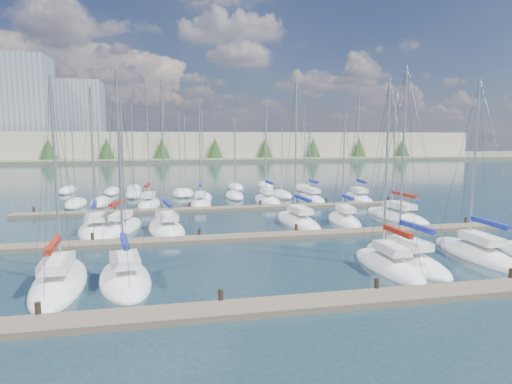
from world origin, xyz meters
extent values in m
plane|color=#1F363F|center=(0.00, 60.00, 0.00)|extent=(400.00, 400.00, 0.00)
cube|color=#6B5E4C|center=(0.00, 2.00, 0.15)|extent=(44.00, 1.80, 0.35)
cylinder|color=#2D261C|center=(-12.00, 2.90, 0.30)|extent=(0.26, 0.26, 1.10)
cylinder|color=#2D261C|center=(-4.00, 2.90, 0.30)|extent=(0.26, 0.26, 1.10)
cylinder|color=#2D261C|center=(4.00, 2.90, 0.30)|extent=(0.26, 0.26, 1.10)
cylinder|color=#2D261C|center=(12.00, 2.90, 0.30)|extent=(0.26, 0.26, 1.10)
cube|color=#6B5E4C|center=(0.00, 16.00, 0.15)|extent=(44.00, 1.80, 0.35)
cylinder|color=#2D261C|center=(-12.00, 16.90, 0.30)|extent=(0.26, 0.26, 1.10)
cylinder|color=#2D261C|center=(-4.00, 16.90, 0.30)|extent=(0.26, 0.26, 1.10)
cylinder|color=#2D261C|center=(4.00, 16.90, 0.30)|extent=(0.26, 0.26, 1.10)
cylinder|color=#2D261C|center=(12.00, 16.90, 0.30)|extent=(0.26, 0.26, 1.10)
cylinder|color=#2D261C|center=(20.00, 16.90, 0.30)|extent=(0.26, 0.26, 1.10)
cube|color=#6B5E4C|center=(0.00, 30.00, 0.15)|extent=(44.00, 1.80, 0.35)
cylinder|color=#2D261C|center=(-20.00, 30.90, 0.30)|extent=(0.26, 0.26, 1.10)
cylinder|color=#2D261C|center=(-12.00, 30.90, 0.30)|extent=(0.26, 0.26, 1.10)
cylinder|color=#2D261C|center=(-4.00, 30.90, 0.30)|extent=(0.26, 0.26, 1.10)
cylinder|color=#2D261C|center=(4.00, 30.90, 0.30)|extent=(0.26, 0.26, 1.10)
cylinder|color=#2D261C|center=(12.00, 30.90, 0.30)|extent=(0.26, 0.26, 1.10)
cylinder|color=#2D261C|center=(20.00, 30.90, 0.30)|extent=(0.26, 0.26, 1.10)
ellipsoid|color=white|center=(6.76, 6.79, 0.05)|extent=(2.37, 7.37, 1.60)
cube|color=maroon|center=(6.76, 6.79, 0.05)|extent=(1.23, 3.54, 0.12)
cube|color=silver|center=(6.76, 6.42, 1.35)|extent=(1.29, 2.59, 0.50)
cylinder|color=#9EA0A5|center=(6.75, 7.38, 6.29)|extent=(0.14, 0.14, 10.39)
cylinder|color=#9EA0A5|center=(6.77, 5.84, 2.40)|extent=(0.13, 3.09, 0.10)
cube|color=maroon|center=(6.77, 5.84, 2.52)|extent=(0.33, 2.84, 0.30)
ellipsoid|color=white|center=(8.51, 7.78, 0.05)|extent=(3.28, 8.47, 1.60)
cube|color=black|center=(8.51, 7.78, 0.05)|extent=(1.68, 4.08, 0.12)
cube|color=silver|center=(8.54, 7.37, 1.35)|extent=(1.68, 3.01, 0.50)
cylinder|color=#9EA0A5|center=(8.46, 8.45, 6.78)|extent=(0.14, 0.14, 11.37)
cylinder|color=#9EA0A5|center=(8.59, 6.71, 2.40)|extent=(0.36, 3.48, 0.10)
cube|color=navy|center=(8.59, 6.71, 2.52)|extent=(0.54, 3.22, 0.30)
ellipsoid|color=white|center=(17.72, 34.46, 0.05)|extent=(3.96, 9.49, 1.60)
cube|color=black|center=(17.72, 34.46, 0.05)|extent=(2.01, 4.57, 0.12)
cube|color=silver|center=(17.66, 34.00, 1.35)|extent=(1.92, 3.40, 0.50)
cylinder|color=#9EA0A5|center=(17.83, 35.19, 7.62)|extent=(0.14, 0.14, 13.04)
cylinder|color=#9EA0A5|center=(17.56, 33.27, 2.40)|extent=(0.65, 3.84, 0.10)
cube|color=navy|center=(17.56, 33.27, 2.52)|extent=(0.80, 3.56, 0.30)
ellipsoid|color=white|center=(15.93, 21.88, 0.05)|extent=(3.79, 9.93, 1.60)
cube|color=silver|center=(15.97, 21.39, 1.35)|extent=(1.93, 3.52, 0.50)
cylinder|color=#9EA0A5|center=(15.87, 22.65, 6.85)|extent=(0.14, 0.14, 11.49)
cylinder|color=#9EA0A5|center=(16.03, 20.62, 2.40)|extent=(0.43, 4.08, 0.10)
cube|color=maroon|center=(16.03, 20.62, 2.52)|extent=(0.60, 3.77, 0.30)
ellipsoid|color=white|center=(-10.25, 21.49, 0.05)|extent=(4.07, 7.96, 1.60)
cube|color=silver|center=(-10.35, 21.12, 1.35)|extent=(1.84, 2.90, 0.50)
cylinder|color=#9EA0A5|center=(-10.10, 22.08, 6.53)|extent=(0.14, 0.14, 10.85)
cylinder|color=#9EA0A5|center=(-10.51, 20.52, 2.40)|extent=(0.93, 3.13, 0.10)
cube|color=maroon|center=(-10.51, 20.52, 2.52)|extent=(1.05, 2.94, 0.30)
ellipsoid|color=white|center=(-8.79, 7.48, 0.05)|extent=(3.87, 7.70, 1.60)
cube|color=black|center=(-8.79, 7.48, 0.05)|extent=(1.96, 3.71, 0.12)
cube|color=silver|center=(-8.73, 7.12, 1.35)|extent=(1.90, 2.78, 0.50)
cylinder|color=#9EA0A5|center=(-8.88, 8.06, 6.40)|extent=(0.14, 0.14, 10.59)
cylinder|color=#9EA0A5|center=(-8.64, 6.53, 2.40)|extent=(0.58, 3.07, 0.10)
cube|color=navy|center=(-8.64, 6.53, 2.52)|extent=(0.74, 2.86, 0.30)
ellipsoid|color=white|center=(9.97, 20.88, 0.05)|extent=(2.82, 7.10, 1.60)
cube|color=black|center=(9.97, 20.88, 0.05)|extent=(1.44, 3.41, 0.12)
cube|color=silver|center=(9.94, 20.53, 1.35)|extent=(1.44, 2.52, 0.50)
cylinder|color=#9EA0A5|center=(10.02, 21.43, 5.60)|extent=(0.14, 0.14, 9.00)
cylinder|color=#9EA0A5|center=(9.90, 19.98, 2.40)|extent=(0.33, 2.91, 0.10)
cube|color=navy|center=(9.90, 19.98, 2.52)|extent=(0.51, 2.70, 0.30)
ellipsoid|color=white|center=(-8.58, 34.91, 0.05)|extent=(3.16, 8.25, 1.60)
cube|color=black|center=(-8.58, 34.91, 0.05)|extent=(1.61, 3.97, 0.12)
cube|color=silver|center=(-8.61, 34.50, 1.35)|extent=(1.59, 2.93, 0.50)
cylinder|color=#9EA0A5|center=(-8.52, 35.55, 7.44)|extent=(0.14, 0.14, 12.69)
cylinder|color=#9EA0A5|center=(-8.67, 33.86, 2.40)|extent=(0.41, 3.38, 0.10)
cube|color=maroon|center=(-8.67, 33.86, 2.52)|extent=(0.58, 3.13, 0.30)
ellipsoid|color=white|center=(5.86, 35.28, 0.05)|extent=(2.83, 8.00, 1.60)
cube|color=silver|center=(5.87, 34.89, 1.35)|extent=(1.52, 2.81, 0.50)
cylinder|color=#9EA0A5|center=(5.84, 35.92, 6.93)|extent=(0.14, 0.14, 11.65)
cylinder|color=#9EA0A5|center=(5.88, 34.25, 2.40)|extent=(0.18, 3.33, 0.10)
cube|color=navy|center=(5.88, 34.25, 2.52)|extent=(0.37, 3.07, 0.30)
ellipsoid|color=white|center=(-2.57, 34.12, 0.05)|extent=(3.06, 6.82, 1.60)
cube|color=silver|center=(-2.60, 33.79, 1.35)|extent=(1.55, 2.44, 0.50)
cylinder|color=#9EA0A5|center=(-2.52, 34.65, 6.50)|extent=(0.14, 0.14, 10.81)
cylinder|color=#9EA0A5|center=(-2.66, 33.27, 2.40)|extent=(0.38, 2.77, 0.10)
cube|color=navy|center=(-2.66, 33.27, 2.52)|extent=(0.56, 2.57, 0.30)
ellipsoid|color=white|center=(5.53, 21.36, 0.05)|extent=(3.10, 9.72, 1.60)
cube|color=black|center=(5.53, 21.36, 0.05)|extent=(1.59, 4.67, 0.12)
cube|color=silver|center=(5.56, 20.88, 1.35)|extent=(1.60, 3.43, 0.50)
cylinder|color=#9EA0A5|center=(5.49, 22.13, 7.38)|extent=(0.14, 0.14, 12.57)
cylinder|color=#9EA0A5|center=(5.59, 20.12, 2.40)|extent=(0.31, 4.03, 0.10)
cube|color=navy|center=(5.59, 20.12, 2.52)|extent=(0.49, 3.72, 0.30)
ellipsoid|color=white|center=(-6.55, 20.47, 0.05)|extent=(4.05, 8.47, 1.60)
cube|color=maroon|center=(-6.55, 20.47, 0.05)|extent=(2.05, 4.08, 0.12)
cube|color=silver|center=(-6.49, 20.06, 1.35)|extent=(1.98, 3.05, 0.50)
cylinder|color=#9EA0A5|center=(-6.65, 21.11, 7.01)|extent=(0.14, 0.14, 11.82)
cylinder|color=#9EA0A5|center=(-6.39, 19.42, 2.40)|extent=(0.62, 3.39, 0.10)
cube|color=navy|center=(-6.39, 19.42, 2.52)|extent=(0.77, 3.15, 0.30)
ellipsoid|color=white|center=(-12.22, 7.61, 0.05)|extent=(3.32, 8.84, 1.60)
cube|color=black|center=(-12.22, 7.61, 0.05)|extent=(1.70, 4.25, 0.12)
cube|color=silver|center=(-12.19, 7.18, 1.35)|extent=(1.70, 3.13, 0.50)
cylinder|color=#9EA0A5|center=(-12.27, 8.30, 6.17)|extent=(0.14, 0.14, 10.13)
cylinder|color=#9EA0A5|center=(-12.13, 6.48, 2.40)|extent=(0.37, 3.64, 0.10)
cube|color=maroon|center=(-12.13, 6.48, 2.52)|extent=(0.55, 3.36, 0.30)
ellipsoid|color=white|center=(11.51, 35.05, 0.05)|extent=(2.97, 7.28, 1.60)
cube|color=silver|center=(11.53, 34.69, 1.35)|extent=(1.54, 2.58, 0.50)
cylinder|color=#9EA0A5|center=(11.47, 35.62, 5.48)|extent=(0.14, 0.14, 8.77)
cylinder|color=#9EA0A5|center=(11.57, 34.12, 2.40)|extent=(0.30, 2.99, 0.10)
cube|color=navy|center=(11.57, 34.12, 2.52)|extent=(0.48, 2.77, 0.30)
ellipsoid|color=white|center=(-12.40, 21.07, 0.05)|extent=(3.74, 7.91, 1.60)
cube|color=black|center=(-12.40, 21.07, 0.05)|extent=(1.91, 3.81, 0.12)
cube|color=silver|center=(-12.36, 20.70, 1.35)|extent=(1.89, 2.83, 0.50)
cylinder|color=#9EA0A5|center=(-12.47, 21.68, 6.63)|extent=(0.14, 0.14, 11.06)
cylinder|color=#9EA0A5|center=(-12.29, 20.09, 2.40)|extent=(0.46, 3.20, 0.10)
cube|color=navy|center=(-12.29, 20.09, 2.52)|extent=(0.63, 2.96, 0.30)
ellipsoid|color=white|center=(13.95, 8.07, 0.05)|extent=(2.95, 8.94, 1.60)
cube|color=maroon|center=(13.95, 8.07, 0.05)|extent=(1.51, 4.30, 0.12)
cube|color=silver|center=(13.92, 7.63, 1.35)|extent=(1.52, 3.16, 0.50)
cylinder|color=#9EA0A5|center=(13.99, 8.77, 6.49)|extent=(0.14, 0.14, 10.78)
cylinder|color=#9EA0A5|center=(13.88, 6.93, 2.40)|extent=(0.30, 3.70, 0.10)
cube|color=navy|center=(13.88, 6.93, 2.52)|extent=(0.49, 3.42, 0.30)
cylinder|color=#9EA0A5|center=(-20.75, 49.89, 6.50)|extent=(0.12, 0.12, 11.20)
ellipsoid|color=white|center=(-20.75, 49.89, 0.25)|extent=(2.20, 6.40, 1.40)
cylinder|color=#9EA0A5|center=(-3.94, 43.45, 5.97)|extent=(0.12, 0.12, 10.14)
ellipsoid|color=white|center=(-3.94, 43.45, 0.25)|extent=(2.20, 6.40, 1.40)
cylinder|color=#9EA0A5|center=(-4.68, 43.24, 6.14)|extent=(0.12, 0.12, 10.49)
ellipsoid|color=white|center=(-4.68, 43.24, 0.25)|extent=(2.20, 6.40, 1.40)
cylinder|color=#9EA0A5|center=(9.07, 50.53, 5.93)|extent=(0.12, 0.12, 10.06)
ellipsoid|color=white|center=(9.07, 50.53, 0.25)|extent=(2.20, 6.40, 1.40)
cylinder|color=#9EA0A5|center=(-14.23, 47.33, 5.60)|extent=(0.12, 0.12, 9.39)
ellipsoid|color=white|center=(-14.23, 47.33, 0.25)|extent=(2.20, 6.40, 1.40)
cylinder|color=#9EA0A5|center=(-16.97, 36.19, 5.83)|extent=(0.12, 0.12, 9.85)
ellipsoid|color=white|center=(-16.97, 36.19, 0.25)|extent=(2.20, 6.40, 1.40)
cylinder|color=#9EA0A5|center=(-14.23, 36.83, 5.55)|extent=(0.12, 0.12, 9.30)
ellipsoid|color=white|center=(-14.23, 36.83, 0.25)|extent=(2.20, 6.40, 1.40)
cylinder|color=#9EA0A5|center=(13.97, 45.41, 6.74)|extent=(0.12, 0.12, 11.68)
ellipsoid|color=white|center=(13.97, 45.41, 0.25)|extent=(2.20, 6.40, 1.40)
cylinder|color=#9EA0A5|center=(2.31, 39.32, 5.78)|extent=(0.12, 0.12, 9.76)
ellipsoid|color=white|center=(2.31, 39.32, 0.25)|extent=(2.20, 6.40, 1.40)
cylinder|color=#9EA0A5|center=(-11.34, 49.91, 6.87)|extent=(0.12, 0.12, 11.95)
ellipsoid|color=white|center=(-11.34, 49.91, 0.25)|extent=(2.20, 6.40, 1.40)
cylinder|color=#9EA0A5|center=(8.76, 39.06, 5.13)|extent=(0.12, 0.12, 8.46)
ellipsoid|color=white|center=(8.76, 39.06, 0.25)|extent=(2.20, 6.40, 1.40)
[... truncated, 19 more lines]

